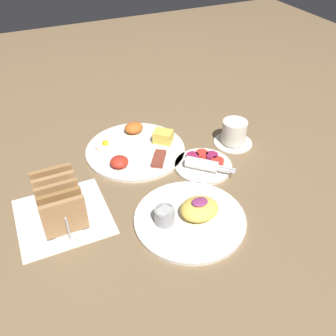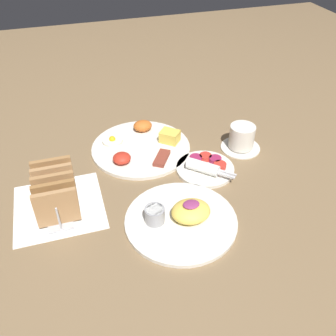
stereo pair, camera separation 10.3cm
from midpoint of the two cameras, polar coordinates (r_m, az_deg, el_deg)
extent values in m
plane|color=brown|center=(0.99, -0.14, -3.90)|extent=(3.00, 3.00, 0.00)
cube|color=white|center=(0.98, -13.42, -5.87)|extent=(0.22, 0.22, 0.00)
cylinder|color=silver|center=(1.14, -1.60, 2.99)|extent=(0.30, 0.30, 0.01)
cube|color=#E5C64C|center=(1.16, 2.82, 4.74)|extent=(0.07, 0.07, 0.04)
ellipsoid|color=#C66023|center=(1.21, -1.46, 6.37)|extent=(0.06, 0.05, 0.03)
cylinder|color=#F4EACC|center=(1.17, -5.99, 4.05)|extent=(0.06, 0.06, 0.01)
sphere|color=yellow|center=(1.16, -6.01, 4.30)|extent=(0.02, 0.02, 0.02)
ellipsoid|color=red|center=(1.07, -4.36, 1.40)|extent=(0.05, 0.05, 0.03)
cube|color=brown|center=(1.08, 1.74, 1.43)|extent=(0.07, 0.08, 0.01)
cylinder|color=silver|center=(1.07, 8.41, -0.23)|extent=(0.16, 0.16, 0.01)
cylinder|color=red|center=(1.07, 10.64, 0.25)|extent=(0.04, 0.04, 0.01)
cylinder|color=#99234C|center=(1.09, 9.88, 1.16)|extent=(0.04, 0.04, 0.01)
cylinder|color=red|center=(1.10, 8.40, 1.59)|extent=(0.04, 0.04, 0.01)
cylinder|color=#99234C|center=(1.09, 6.94, 1.33)|extent=(0.04, 0.04, 0.01)
cylinder|color=white|center=(1.04, 8.13, 0.04)|extent=(0.09, 0.09, 0.03)
cube|color=silver|center=(1.04, 11.88, -0.84)|extent=(0.04, 0.04, 0.00)
cube|color=silver|center=(1.03, 11.69, -1.22)|extent=(0.04, 0.04, 0.00)
cylinder|color=silver|center=(0.92, 5.22, -8.16)|extent=(0.27, 0.27, 0.01)
ellipsoid|color=#EAC651|center=(0.90, 6.77, -6.71)|extent=(0.10, 0.08, 0.04)
ellipsoid|color=#8C3366|center=(0.89, 6.88, -5.66)|extent=(0.04, 0.03, 0.01)
cylinder|color=#99999E|center=(0.89, 1.28, -7.31)|extent=(0.05, 0.05, 0.04)
cylinder|color=white|center=(0.88, 1.30, -6.58)|extent=(0.04, 0.04, 0.01)
cube|color=#B7B7BC|center=(0.97, -13.45, -5.68)|extent=(0.06, 0.18, 0.01)
cube|color=#AA7D4F|center=(0.89, -13.47, -6.06)|extent=(0.10, 0.01, 0.10)
cube|color=olive|center=(0.92, -13.69, -4.71)|extent=(0.10, 0.01, 0.10)
cube|color=#A17345|center=(0.94, -13.90, -3.44)|extent=(0.10, 0.01, 0.10)
cube|color=#A97B4E|center=(0.97, -14.10, -2.22)|extent=(0.10, 0.01, 0.10)
cube|color=#9B6D3F|center=(0.99, -14.29, -1.07)|extent=(0.10, 0.01, 0.10)
cylinder|color=#B7B7BC|center=(0.89, -13.18, -7.68)|extent=(0.01, 0.01, 0.07)
cylinder|color=#B7B7BC|center=(1.02, -14.29, -0.95)|extent=(0.01, 0.01, 0.07)
cylinder|color=silver|center=(1.18, 13.42, 3.04)|extent=(0.12, 0.12, 0.01)
cylinder|color=silver|center=(1.16, 13.70, 4.61)|extent=(0.08, 0.08, 0.07)
cylinder|color=#381E0F|center=(1.14, 13.92, 5.86)|extent=(0.06, 0.06, 0.01)
camera|label=1|loc=(0.05, -87.14, 2.26)|focal=40.00mm
camera|label=2|loc=(0.05, 92.86, -2.26)|focal=40.00mm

